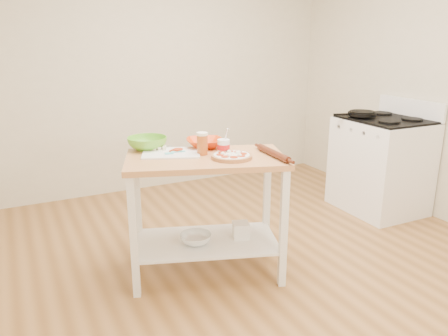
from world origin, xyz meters
name	(u,v)px	position (x,y,z in m)	size (l,w,h in m)	color
room_shell	(274,90)	(0.00, 0.00, 1.35)	(4.04, 4.54, 2.74)	olive
prep_island	(206,191)	(-0.44, 0.16, 0.65)	(1.24, 0.92, 0.90)	tan
gas_stove	(381,164)	(1.65, 0.53, 0.47)	(0.70, 0.82, 1.11)	white
skillet	(361,114)	(1.48, 0.68, 0.98)	(0.42, 0.27, 0.03)	black
pizza	(232,156)	(-0.30, 0.04, 0.92)	(0.28, 0.28, 0.04)	#B8804E
cutting_board	(171,153)	(-0.63, 0.34, 0.91)	(0.48, 0.43, 0.04)	white
spatula	(174,152)	(-0.62, 0.30, 0.92)	(0.16, 0.05, 0.01)	#57D0D4
knife	(149,147)	(-0.73, 0.54, 0.92)	(0.27, 0.09, 0.01)	silver
orange_bowl	(205,143)	(-0.34, 0.40, 0.93)	(0.27, 0.27, 0.07)	red
green_bowl	(147,143)	(-0.74, 0.54, 0.95)	(0.29, 0.29, 0.09)	#64B72D
beer_pint	(202,143)	(-0.44, 0.22, 0.98)	(0.08, 0.08, 0.16)	#B3541C
yogurt_tub	(224,147)	(-0.30, 0.16, 0.95)	(0.09, 0.09, 0.19)	white
rolling_pin	(273,153)	(-0.03, -0.06, 0.92)	(0.05, 0.05, 0.40)	#552413
shelf_glass_bowl	(196,239)	(-0.53, 0.15, 0.30)	(0.23, 0.23, 0.07)	silver
shelf_bin	(241,230)	(-0.19, 0.09, 0.32)	(0.12, 0.12, 0.12)	white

